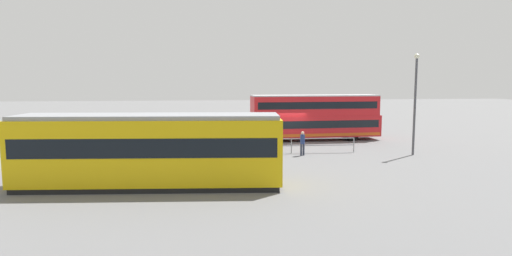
{
  "coord_description": "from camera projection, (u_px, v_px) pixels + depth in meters",
  "views": [
    {
      "loc": [
        7.45,
        33.99,
        5.12
      ],
      "look_at": [
        3.71,
        5.36,
        1.88
      ],
      "focal_mm": 29.09,
      "sensor_mm": 36.0,
      "label": 1
    }
  ],
  "objects": [
    {
      "name": "ground_plane",
      "position": [
        291.0,
        142.0,
        35.03
      ],
      "size": [
        160.0,
        160.0,
        0.0
      ],
      "primitive_type": "plane",
      "color": "slate"
    },
    {
      "name": "pedestrian_crossing",
      "position": [
        302.0,
        142.0,
        28.72
      ],
      "size": [
        0.43,
        0.43,
        1.69
      ],
      "color": "#33384C",
      "rests_on": "ground"
    },
    {
      "name": "tram_yellow",
      "position": [
        150.0,
        150.0,
        20.05
      ],
      "size": [
        12.85,
        3.87,
        3.55
      ],
      "color": "#E5B70C",
      "rests_on": "ground"
    },
    {
      "name": "pedestrian_railing",
      "position": [
        291.0,
        143.0,
        29.62
      ],
      "size": [
        9.26,
        0.38,
        1.08
      ],
      "color": "gray",
      "rests_on": "ground"
    },
    {
      "name": "pedestrian_near_railing",
      "position": [
        232.0,
        142.0,
        28.67
      ],
      "size": [
        0.45,
        0.45,
        1.71
      ],
      "color": "#4C3F2D",
      "rests_on": "ground"
    },
    {
      "name": "info_sign",
      "position": [
        245.0,
        131.0,
        29.58
      ],
      "size": [
        1.04,
        0.19,
        2.32
      ],
      "color": "slate",
      "rests_on": "ground"
    },
    {
      "name": "street_lamp",
      "position": [
        415.0,
        96.0,
        28.59
      ],
      "size": [
        0.36,
        0.36,
        7.02
      ],
      "color": "#4C4C51",
      "rests_on": "ground"
    },
    {
      "name": "double_decker_bus",
      "position": [
        315.0,
        117.0,
        36.19
      ],
      "size": [
        11.48,
        2.88,
        3.96
      ],
      "color": "red",
      "rests_on": "ground"
    }
  ]
}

